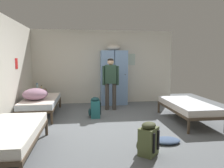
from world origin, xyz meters
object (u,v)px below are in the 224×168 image
(locker_bank, at_px, (114,76))
(clothes_pile_denim, at_px, (167,140))
(bed_right, at_px, (187,106))
(water_bottle, at_px, (37,87))
(backpack_teal, at_px, (95,108))
(bedding_heap, at_px, (35,94))
(shelf_unit, at_px, (40,96))
(bed_left_rear, at_px, (41,102))
(backpack_olive, at_px, (148,139))
(lotion_bottle, at_px, (42,88))
(bed_left_front, at_px, (9,133))
(person_traveler, at_px, (111,79))

(locker_bank, bearing_deg, clothes_pile_denim, -81.68)
(bed_right, relative_size, water_bottle, 9.09)
(backpack_teal, relative_size, clothes_pile_denim, 1.06)
(bed_right, relative_size, bedding_heap, 2.53)
(shelf_unit, relative_size, bed_left_rear, 0.30)
(shelf_unit, height_order, backpack_olive, shelf_unit)
(backpack_olive, xyz_separation_m, clothes_pile_denim, (0.51, 0.45, -0.22))
(locker_bank, relative_size, lotion_bottle, 13.90)
(lotion_bottle, bearing_deg, bed_left_front, -87.21)
(water_bottle, bearing_deg, bed_left_front, -84.98)
(clothes_pile_denim, bearing_deg, water_bottle, 130.98)
(shelf_unit, distance_m, clothes_pile_denim, 4.63)
(person_traveler, relative_size, water_bottle, 7.60)
(locker_bank, distance_m, bed_left_front, 4.45)
(person_traveler, distance_m, water_bottle, 2.49)
(bed_left_front, height_order, bed_right, same)
(bedding_heap, xyz_separation_m, water_bottle, (-0.24, 1.41, 0.02))
(bed_left_rear, distance_m, bed_right, 3.94)
(clothes_pile_denim, bearing_deg, shelf_unit, 130.40)
(water_bottle, height_order, backpack_teal, water_bottle)
(shelf_unit, height_order, person_traveler, person_traveler)
(bed_left_rear, height_order, backpack_teal, backpack_teal)
(bed_left_front, relative_size, clothes_pile_denim, 3.67)
(locker_bank, xyz_separation_m, person_traveler, (-0.21, -0.84, -0.01))
(locker_bank, distance_m, backpack_olive, 4.10)
(bedding_heap, relative_size, backpack_teal, 1.36)
(locker_bank, relative_size, bed_left_rear, 1.09)
(locker_bank, relative_size, bed_left_front, 1.09)
(bedding_heap, distance_m, backpack_olive, 3.49)
(bed_left_rear, relative_size, bedding_heap, 2.53)
(locker_bank, xyz_separation_m, shelf_unit, (-2.47, -0.07, -0.62))
(bed_left_front, height_order, person_traveler, person_traveler)
(person_traveler, height_order, backpack_teal, person_traveler)
(bed_left_front, bearing_deg, water_bottle, 95.02)
(bed_left_rear, distance_m, bed_left_front, 2.59)
(lotion_bottle, relative_size, backpack_olive, 0.27)
(person_traveler, xyz_separation_m, clothes_pile_denim, (0.73, -2.75, -0.92))
(locker_bank, distance_m, water_bottle, 2.57)
(backpack_teal, bearing_deg, water_bottle, 138.62)
(water_bottle, relative_size, lotion_bottle, 1.40)
(backpack_teal, height_order, backpack_olive, same)
(shelf_unit, xyz_separation_m, backpack_olive, (2.49, -3.97, -0.09))
(water_bottle, bearing_deg, backpack_olive, -57.21)
(person_traveler, height_order, backpack_olive, person_traveler)
(bed_left_front, bearing_deg, backpack_teal, 55.52)
(bed_left_front, height_order, lotion_bottle, lotion_bottle)
(bed_left_rear, xyz_separation_m, lotion_bottle, (-0.18, 1.11, 0.26))
(bed_left_front, relative_size, backpack_teal, 3.45)
(shelf_unit, bearing_deg, bed_left_rear, -77.74)
(bed_left_front, height_order, backpack_teal, backpack_teal)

